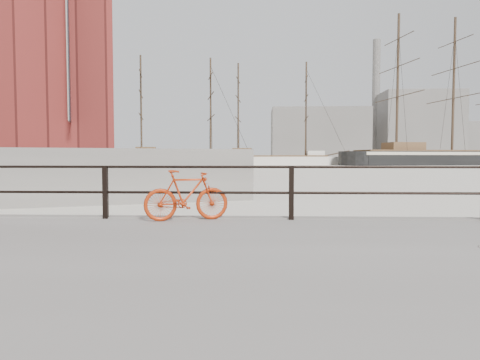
% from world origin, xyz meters
% --- Properties ---
extents(ground, '(400.00, 400.00, 0.00)m').
position_xyz_m(ground, '(0.00, 0.00, 0.00)').
color(ground, white).
rests_on(ground, ground).
extents(promenade, '(36.00, 8.00, 0.35)m').
position_xyz_m(promenade, '(0.00, -4.00, 0.17)').
color(promenade, gray).
rests_on(promenade, ground).
extents(far_quay, '(78.44, 148.07, 1.80)m').
position_xyz_m(far_quay, '(-40.00, 72.00, 0.90)').
color(far_quay, gray).
rests_on(far_quay, ground).
extents(guardrail, '(28.00, 0.10, 1.00)m').
position_xyz_m(guardrail, '(0.00, -0.15, 0.85)').
color(guardrail, black).
rests_on(guardrail, promenade).
extents(bicycle, '(1.54, 0.68, 0.93)m').
position_xyz_m(bicycle, '(-1.93, -0.34, 0.81)').
color(bicycle, '#B22D0B').
rests_on(bicycle, promenade).
extents(barque_black, '(57.05, 29.35, 31.21)m').
position_xyz_m(barque_black, '(38.97, 81.14, 0.00)').
color(barque_black, black).
rests_on(barque_black, ground).
extents(schooner_mid, '(31.64, 14.53, 22.16)m').
position_xyz_m(schooner_mid, '(2.22, 81.94, 0.00)').
color(schooner_mid, silver).
rests_on(schooner_mid, ground).
extents(schooner_left, '(28.89, 17.63, 20.20)m').
position_xyz_m(schooner_left, '(-15.18, 67.79, 0.00)').
color(schooner_left, silver).
rests_on(schooner_left, ground).
extents(workboat_far, '(10.56, 7.66, 7.00)m').
position_xyz_m(workboat_far, '(-29.10, 47.32, 0.00)').
color(workboat_far, black).
rests_on(workboat_far, ground).
extents(apartment_mustard, '(26.02, 22.15, 22.20)m').
position_xyz_m(apartment_mustard, '(-29.49, 40.65, 12.90)').
color(apartment_mustard, gold).
rests_on(apartment_mustard, far_quay).
extents(apartment_cream, '(24.16, 21.40, 21.20)m').
position_xyz_m(apartment_cream, '(-38.11, 61.98, 12.40)').
color(apartment_cream, beige).
rests_on(apartment_cream, far_quay).
extents(apartment_grey, '(26.02, 22.15, 23.20)m').
position_xyz_m(apartment_grey, '(-46.35, 82.38, 13.40)').
color(apartment_grey, gray).
rests_on(apartment_grey, far_quay).
extents(apartment_brick, '(27.87, 22.90, 21.20)m').
position_xyz_m(apartment_brick, '(-54.97, 103.70, 12.40)').
color(apartment_brick, brown).
rests_on(apartment_brick, far_quay).
extents(industrial_west, '(32.00, 18.00, 18.00)m').
position_xyz_m(industrial_west, '(20.00, 140.00, 9.00)').
color(industrial_west, gray).
rests_on(industrial_west, ground).
extents(industrial_mid, '(26.00, 20.00, 24.00)m').
position_xyz_m(industrial_mid, '(55.00, 145.00, 12.00)').
color(industrial_mid, gray).
rests_on(industrial_mid, ground).
extents(industrial_east, '(20.00, 16.00, 14.00)m').
position_xyz_m(industrial_east, '(78.00, 150.00, 7.00)').
color(industrial_east, gray).
rests_on(industrial_east, ground).
extents(smokestack, '(2.80, 2.80, 44.00)m').
position_xyz_m(smokestack, '(42.00, 150.00, 22.00)').
color(smokestack, gray).
rests_on(smokestack, ground).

